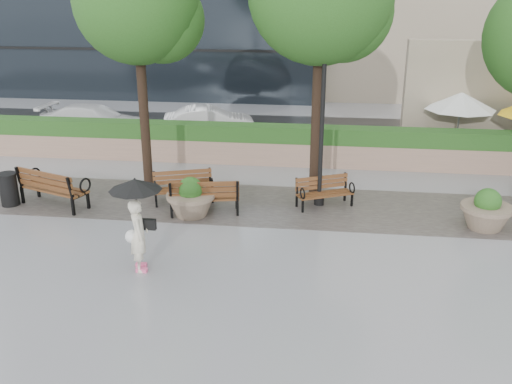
# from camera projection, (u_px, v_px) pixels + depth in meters

# --- Properties ---
(ground) EXTENTS (100.00, 100.00, 0.00)m
(ground) POSITION_uv_depth(u_px,v_px,m) (251.00, 251.00, 13.45)
(ground) COLOR gray
(ground) RESTS_ON ground
(cobble_strip) EXTENTS (28.00, 3.20, 0.01)m
(cobble_strip) POSITION_uv_depth(u_px,v_px,m) (265.00, 205.00, 16.23)
(cobble_strip) COLOR #383330
(cobble_strip) RESTS_ON ground
(hedge_wall) EXTENTS (24.00, 0.80, 1.35)m
(hedge_wall) POSITION_uv_depth(u_px,v_px,m) (278.00, 145.00, 19.73)
(hedge_wall) COLOR #A17F68
(hedge_wall) RESTS_ON ground
(asphalt_street) EXTENTS (40.00, 7.00, 0.00)m
(asphalt_street) POSITION_uv_depth(u_px,v_px,m) (286.00, 135.00, 23.68)
(asphalt_street) COLOR black
(asphalt_street) RESTS_ON ground
(bench_0) EXTENTS (2.19, 1.49, 1.10)m
(bench_0) POSITION_uv_depth(u_px,v_px,m) (54.00, 195.00, 16.05)
(bench_0) COLOR brown
(bench_0) RESTS_ON ground
(bench_1) EXTENTS (1.79, 1.18, 0.90)m
(bench_1) POSITION_uv_depth(u_px,v_px,m) (184.00, 194.00, 16.34)
(bench_1) COLOR brown
(bench_1) RESTS_ON ground
(bench_2) EXTENTS (1.98, 1.11, 1.00)m
(bench_2) POSITION_uv_depth(u_px,v_px,m) (205.00, 203.00, 15.54)
(bench_2) COLOR brown
(bench_2) RESTS_ON ground
(bench_3) EXTENTS (1.69, 1.24, 0.85)m
(bench_3) POSITION_uv_depth(u_px,v_px,m) (324.00, 198.00, 16.04)
(bench_3) COLOR brown
(bench_3) RESTS_ON ground
(planter_left) EXTENTS (1.31, 1.31, 1.10)m
(planter_left) POSITION_uv_depth(u_px,v_px,m) (191.00, 201.00, 15.35)
(planter_left) COLOR #7F6B56
(planter_left) RESTS_ON ground
(planter_right) EXTENTS (1.30, 1.30, 1.09)m
(planter_right) POSITION_uv_depth(u_px,v_px,m) (486.00, 213.00, 14.56)
(planter_right) COLOR #7F6B56
(planter_right) RESTS_ON ground
(trash_bin) EXTENTS (0.54, 0.54, 0.90)m
(trash_bin) POSITION_uv_depth(u_px,v_px,m) (9.00, 190.00, 16.08)
(trash_bin) COLOR black
(trash_bin) RESTS_ON ground
(lamppost) EXTENTS (0.28, 0.28, 4.45)m
(lamppost) POSITION_uv_depth(u_px,v_px,m) (321.00, 138.00, 15.58)
(lamppost) COLOR black
(lamppost) RESTS_ON ground
(tree_0) EXTENTS (3.55, 3.48, 7.22)m
(tree_0) POSITION_uv_depth(u_px,v_px,m) (143.00, 6.00, 15.75)
(tree_0) COLOR black
(tree_0) RESTS_ON ground
(patio_umb_white) EXTENTS (2.50, 2.50, 2.30)m
(patio_umb_white) POSITION_uv_depth(u_px,v_px,m) (461.00, 102.00, 20.15)
(patio_umb_white) COLOR black
(patio_umb_white) RESTS_ON ground
(car_left) EXTENTS (4.57, 2.10, 1.30)m
(car_left) POSITION_uv_depth(u_px,v_px,m) (95.00, 121.00, 23.16)
(car_left) COLOR silver
(car_left) RESTS_ON ground
(car_right) EXTENTS (3.88, 2.09, 1.21)m
(car_right) POSITION_uv_depth(u_px,v_px,m) (210.00, 121.00, 23.28)
(car_right) COLOR silver
(car_right) RESTS_ON ground
(pedestrian) EXTENTS (1.14, 1.14, 2.09)m
(pedestrian) POSITION_uv_depth(u_px,v_px,m) (137.00, 216.00, 12.21)
(pedestrian) COLOR beige
(pedestrian) RESTS_ON ground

